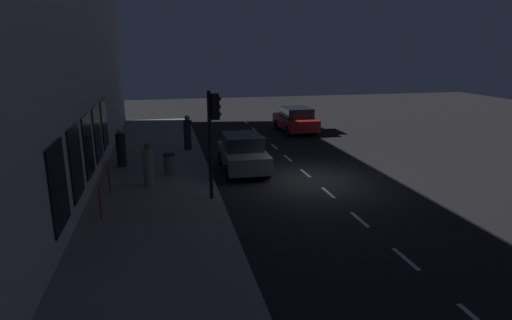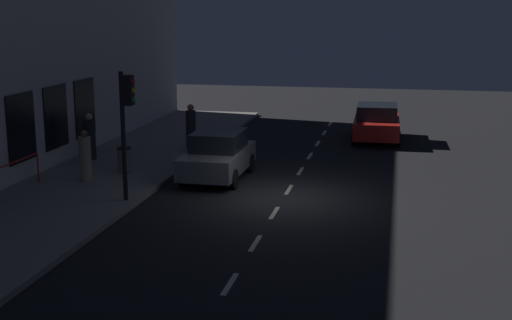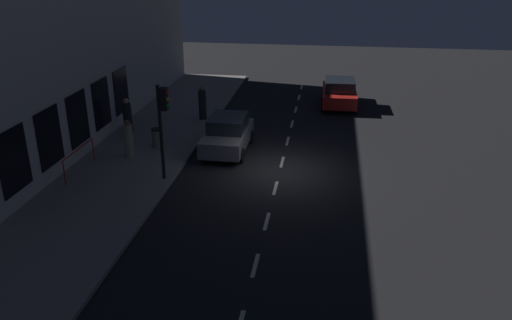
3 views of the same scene
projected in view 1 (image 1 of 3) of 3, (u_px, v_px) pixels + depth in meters
name	position (u px, v px, depth m)	size (l,w,h in m)	color
ground_plane	(313.00, 180.00, 17.09)	(60.00, 60.00, 0.00)	black
sidewalk	(156.00, 189.00, 15.76)	(4.50, 32.00, 0.15)	gray
building_facade	(71.00, 75.00, 14.14)	(0.65, 32.00, 8.65)	beige
lane_centre_line	(305.00, 173.00, 18.04)	(0.12, 27.20, 0.01)	beige
traffic_light	(213.00, 125.00, 13.94)	(0.48, 0.32, 3.70)	black
parked_car_0	(296.00, 120.00, 26.71)	(2.05, 3.96, 1.58)	red
parked_car_1	(243.00, 153.00, 18.22)	(1.90, 3.83, 1.58)	slate
pedestrian_0	(148.00, 166.00, 15.79)	(0.43, 0.43, 1.64)	gray
pedestrian_1	(188.00, 134.00, 21.45)	(0.46, 0.46, 1.77)	#232328
pedestrian_2	(121.00, 149.00, 18.37)	(0.46, 0.46, 1.69)	#232328
trash_bin	(169.00, 164.00, 17.26)	(0.48, 0.48, 0.86)	slate
red_railing	(104.00, 183.00, 13.79)	(0.05, 2.55, 0.97)	red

